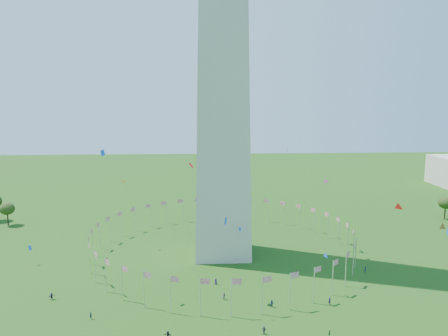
{
  "coord_description": "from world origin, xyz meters",
  "views": [
    {
      "loc": [
        -6.57,
        -80.92,
        48.43
      ],
      "look_at": [
        -0.3,
        35.0,
        29.76
      ],
      "focal_mm": 35.0,
      "sensor_mm": 36.0,
      "label": 1
    }
  ],
  "objects": [
    {
      "name": "flag_ring",
      "position": [
        -0.0,
        50.0,
        4.5
      ],
      "size": [
        80.24,
        80.24,
        9.0
      ],
      "color": "silver",
      "rests_on": "ground"
    },
    {
      "name": "crowd",
      "position": [
        3.97,
        6.0,
        0.86
      ],
      "size": [
        98.19,
        57.4,
        1.82
      ],
      "color": "#2C1746",
      "rests_on": "ground"
    },
    {
      "name": "kites_aloft",
      "position": [
        16.9,
        20.36,
        22.58
      ],
      "size": [
        119.34,
        69.33,
        39.11
      ],
      "color": "red",
      "rests_on": "ground"
    }
  ]
}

